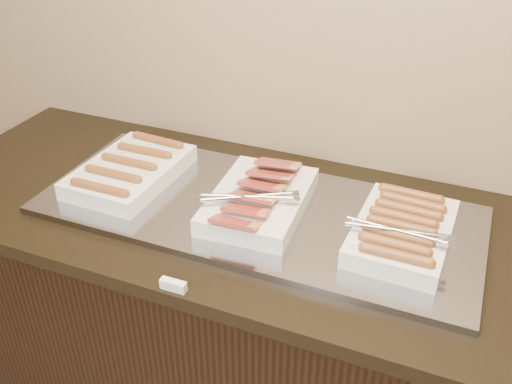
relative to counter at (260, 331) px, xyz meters
The scene contains 6 objects.
counter is the anchor object (origin of this frame).
warming_tray 0.46m from the counter, behind, with size 1.20×0.50×0.02m, color #91939E.
dish_left 0.65m from the counter, behind, with size 0.25×0.37×0.07m.
dish_center 0.50m from the counter, 148.14° to the right, with size 0.27×0.39×0.09m.
dish_right 0.63m from the counter, ahead, with size 0.26×0.35×0.08m.
label_holder 0.59m from the counter, 101.09° to the right, with size 0.06×0.02×0.03m, color silver.
Camera 1 is at (0.48, 0.93, 1.78)m, focal length 40.00 mm.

